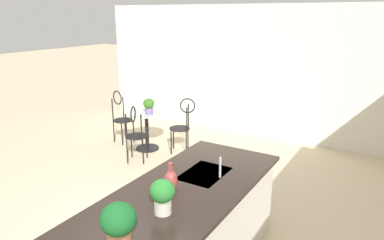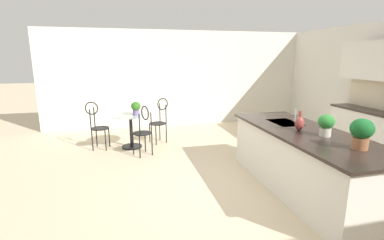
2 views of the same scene
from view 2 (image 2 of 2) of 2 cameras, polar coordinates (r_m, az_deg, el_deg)
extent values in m
plane|color=beige|center=(4.46, 10.00, -13.41)|extent=(40.00, 40.00, 0.00)
cube|color=silver|center=(8.10, -1.90, 8.56)|extent=(0.12, 7.80, 2.70)
cube|color=white|center=(4.46, 21.98, -8.07)|extent=(2.70, 0.96, 0.88)
cube|color=#2D231E|center=(4.32, 22.49, -2.35)|extent=(2.80, 1.06, 0.04)
cube|color=#B2B5BA|center=(4.76, 18.63, -0.64)|extent=(0.56, 0.40, 0.03)
cylinder|color=black|center=(6.31, -12.32, -5.38)|extent=(0.44, 0.44, 0.03)
cylinder|color=black|center=(6.21, -12.48, -2.20)|extent=(0.07, 0.07, 0.69)
cylinder|color=#B2C6C1|center=(6.13, -12.64, 1.01)|extent=(0.80, 0.80, 0.01)
cylinder|color=black|center=(5.79, -12.08, -4.86)|extent=(0.03, 0.03, 0.45)
cylinder|color=black|center=(5.91, -9.66, -4.38)|extent=(0.03, 0.03, 0.45)
cylinder|color=black|center=(5.55, -10.76, -5.57)|extent=(0.03, 0.03, 0.45)
cylinder|color=black|center=(5.68, -8.27, -5.05)|extent=(0.03, 0.03, 0.45)
cylinder|color=black|center=(5.67, -10.29, -2.69)|extent=(0.51, 0.51, 0.02)
cylinder|color=black|center=(5.42, -10.82, -1.07)|extent=(0.03, 0.03, 0.45)
cylinder|color=black|center=(5.55, -8.46, -0.67)|extent=(0.03, 0.03, 0.45)
torus|color=black|center=(5.44, -9.71, 1.44)|extent=(0.27, 0.14, 0.28)
cylinder|color=black|center=(6.43, -16.78, -3.35)|extent=(0.03, 0.03, 0.45)
cylinder|color=black|center=(6.17, -17.46, -4.07)|extent=(0.03, 0.03, 0.45)
cylinder|color=black|center=(6.51, -19.16, -3.32)|extent=(0.03, 0.03, 0.45)
cylinder|color=black|center=(6.25, -19.93, -4.03)|extent=(0.03, 0.03, 0.45)
cylinder|color=black|center=(6.28, -18.49, -1.63)|extent=(0.45, 0.45, 0.02)
cylinder|color=black|center=(6.40, -19.57, 0.53)|extent=(0.03, 0.03, 0.45)
cylinder|color=black|center=(6.16, -20.31, 0.01)|extent=(0.03, 0.03, 0.45)
torus|color=black|center=(6.23, -20.09, 2.30)|extent=(0.09, 0.28, 0.28)
cylinder|color=black|center=(6.30, -7.47, -3.21)|extent=(0.03, 0.03, 0.45)
cylinder|color=black|center=(6.53, -8.76, -2.67)|extent=(0.03, 0.03, 0.45)
cylinder|color=black|center=(6.45, -5.35, -2.79)|extent=(0.03, 0.03, 0.45)
cylinder|color=black|center=(6.67, -6.69, -2.28)|extent=(0.03, 0.03, 0.45)
cylinder|color=black|center=(6.43, -7.13, -0.72)|extent=(0.51, 0.51, 0.02)
cylinder|color=black|center=(6.35, -5.41, 1.15)|extent=(0.03, 0.03, 0.45)
cylinder|color=black|center=(6.57, -6.67, 1.51)|extent=(0.03, 0.03, 0.45)
torus|color=black|center=(6.42, -6.10, 3.30)|extent=(0.14, 0.27, 0.28)
cylinder|color=#B2B5BA|center=(4.83, 20.54, 0.93)|extent=(0.02, 0.02, 0.22)
cylinder|color=#7A669E|center=(6.05, -11.50, 1.52)|extent=(0.14, 0.14, 0.11)
ellipsoid|color=#357122|center=(6.03, -11.56, 2.82)|extent=(0.20, 0.20, 0.19)
cylinder|color=#9E603D|center=(3.74, 31.45, -4.12)|extent=(0.17, 0.17, 0.14)
ellipsoid|color=#196328|center=(3.70, 31.77, -1.53)|extent=(0.26, 0.26, 0.23)
cylinder|color=beige|center=(4.12, 25.87, -2.26)|extent=(0.15, 0.15, 0.12)
ellipsoid|color=#2B7F31|center=(4.09, 26.07, -0.30)|extent=(0.21, 0.21, 0.19)
ellipsoid|color=#993D38|center=(4.28, 21.36, -0.67)|extent=(0.13, 0.13, 0.21)
cylinder|color=#993D38|center=(4.25, 21.52, 1.22)|extent=(0.04, 0.04, 0.08)
camera|label=1|loc=(4.30, 65.95, 12.94)|focal=33.40mm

